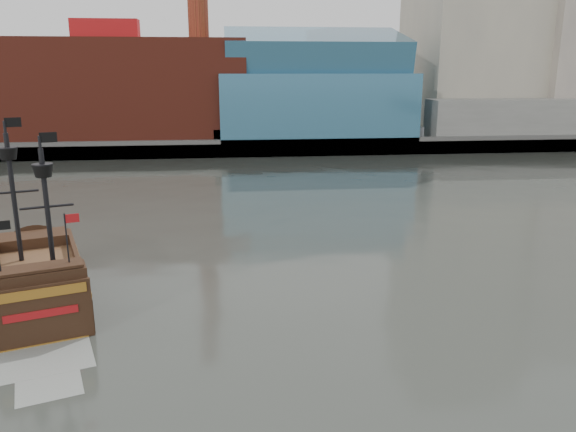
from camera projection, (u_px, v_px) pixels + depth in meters
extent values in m
plane|color=#262924|center=(339.00, 385.00, 23.37)|extent=(400.00, 400.00, 0.00)
cube|color=slate|center=(247.00, 129.00, 111.50)|extent=(220.00, 60.00, 2.00)
cube|color=#4C4C49|center=(255.00, 148.00, 83.08)|extent=(220.00, 1.00, 2.60)
cube|color=maroon|center=(110.00, 90.00, 87.72)|extent=(42.00, 18.00, 15.00)
cube|color=#306482|center=(314.00, 105.00, 89.92)|extent=(30.00, 16.00, 10.00)
cube|color=slate|center=(550.00, 118.00, 90.73)|extent=(40.00, 6.00, 6.00)
cube|color=#306482|center=(315.00, 53.00, 87.88)|extent=(28.00, 14.94, 8.78)
cube|color=black|center=(40.00, 291.00, 31.73)|extent=(8.00, 12.13, 2.43)
cube|color=#51321D|center=(37.00, 268.00, 31.38)|extent=(7.20, 10.92, 0.28)
cube|color=black|center=(34.00, 241.00, 35.23)|extent=(4.48, 3.39, 0.94)
cube|color=black|center=(38.00, 286.00, 26.93)|extent=(4.69, 2.83, 1.68)
cube|color=black|center=(42.00, 322.00, 26.56)|extent=(4.42, 1.67, 3.74)
cube|color=#8C5C1B|center=(39.00, 294.00, 26.06)|extent=(4.02, 1.41, 0.47)
cube|color=maroon|center=(41.00, 314.00, 26.33)|extent=(3.13, 1.11, 0.37)
cylinder|color=black|center=(14.00, 199.00, 31.34)|extent=(0.33, 0.33, 7.30)
cylinder|color=black|center=(48.00, 213.00, 29.35)|extent=(0.33, 0.33, 6.74)
cone|color=black|center=(8.00, 154.00, 30.69)|extent=(1.30, 1.30, 0.66)
cone|color=black|center=(43.00, 171.00, 28.78)|extent=(1.30, 1.30, 0.66)
cube|color=black|center=(13.00, 122.00, 30.43)|extent=(0.81, 0.29, 0.51)
cube|color=black|center=(48.00, 137.00, 28.52)|extent=(0.81, 0.29, 0.51)
cube|color=#959A95|center=(46.00, 358.00, 25.47)|extent=(4.84, 4.46, 0.01)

